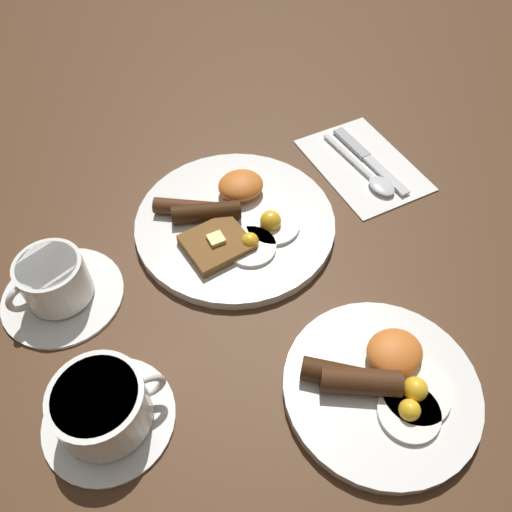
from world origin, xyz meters
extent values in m
plane|color=#4C301C|center=(0.00, 0.00, 0.00)|extent=(3.00, 3.00, 0.00)
cylinder|color=white|center=(0.00, 0.00, 0.01)|extent=(0.28, 0.28, 0.01)
cylinder|color=white|center=(-0.04, 0.03, 0.02)|extent=(0.07, 0.07, 0.01)
sphere|color=yellow|center=(-0.04, 0.03, 0.03)|extent=(0.03, 0.03, 0.03)
cylinder|color=white|center=(0.00, 0.06, 0.02)|extent=(0.07, 0.07, 0.01)
sphere|color=yellow|center=(0.00, 0.05, 0.03)|extent=(0.02, 0.02, 0.02)
ellipsoid|color=orange|center=(-0.03, -0.05, 0.03)|extent=(0.07, 0.06, 0.03)
cylinder|color=#4B2816|center=(0.05, -0.03, 0.03)|extent=(0.11, 0.07, 0.02)
cylinder|color=#351D0B|center=(0.04, -0.02, 0.03)|extent=(0.10, 0.05, 0.03)
cube|color=brown|center=(0.04, 0.04, 0.02)|extent=(0.09, 0.09, 0.01)
cube|color=#F4E072|center=(0.04, 0.04, 0.03)|extent=(0.02, 0.02, 0.01)
cylinder|color=white|center=(-0.06, 0.29, 0.01)|extent=(0.22, 0.22, 0.01)
cylinder|color=white|center=(-0.08, 0.31, 0.02)|extent=(0.07, 0.07, 0.01)
sphere|color=yellow|center=(-0.08, 0.31, 0.03)|extent=(0.03, 0.03, 0.03)
cylinder|color=white|center=(-0.06, 0.33, 0.02)|extent=(0.07, 0.07, 0.01)
sphere|color=yellow|center=(-0.06, 0.33, 0.03)|extent=(0.02, 0.02, 0.02)
ellipsoid|color=orange|center=(-0.08, 0.27, 0.03)|extent=(0.06, 0.06, 0.03)
cylinder|color=#371E0C|center=(-0.02, 0.27, 0.03)|extent=(0.08, 0.07, 0.03)
cylinder|color=#412311|center=(-0.03, 0.28, 0.03)|extent=(0.09, 0.07, 0.03)
cylinder|color=white|center=(0.25, 0.02, 0.00)|extent=(0.15, 0.15, 0.01)
cylinder|color=white|center=(0.25, 0.02, 0.04)|extent=(0.08, 0.08, 0.06)
cylinder|color=#56331E|center=(0.25, 0.02, 0.07)|extent=(0.07, 0.07, 0.00)
torus|color=white|center=(0.28, 0.04, 0.04)|extent=(0.04, 0.02, 0.04)
cylinder|color=white|center=(0.23, 0.20, 0.00)|extent=(0.14, 0.14, 0.01)
cylinder|color=white|center=(0.23, 0.20, 0.04)|extent=(0.10, 0.10, 0.06)
cylinder|color=#56331E|center=(0.23, 0.20, 0.07)|extent=(0.09, 0.09, 0.00)
torus|color=white|center=(0.18, 0.20, 0.04)|extent=(0.04, 0.01, 0.04)
cube|color=white|center=(-0.23, -0.04, 0.00)|extent=(0.15, 0.21, 0.01)
cube|color=silver|center=(-0.25, 0.00, 0.01)|extent=(0.03, 0.10, 0.00)
cube|color=#9E9EA3|center=(-0.24, -0.09, 0.01)|extent=(0.03, 0.08, 0.01)
ellipsoid|color=silver|center=(-0.23, 0.02, 0.01)|extent=(0.04, 0.05, 0.01)
cube|color=silver|center=(-0.22, -0.06, 0.01)|extent=(0.02, 0.12, 0.00)
camera|label=1|loc=(0.16, 0.44, 0.53)|focal=35.00mm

